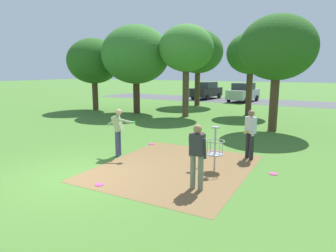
{
  "coord_description": "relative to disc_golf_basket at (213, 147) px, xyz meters",
  "views": [
    {
      "loc": [
        6.16,
        -5.82,
        3.03
      ],
      "look_at": [
        1.05,
        3.66,
        1.0
      ],
      "focal_mm": 31.41,
      "sensor_mm": 36.0,
      "label": 1
    }
  ],
  "objects": [
    {
      "name": "parking_lot_strip",
      "position": [
        -3.27,
        21.89,
        -0.75
      ],
      "size": [
        36.0,
        6.0,
        0.01
      ],
      "primitive_type": "cube",
      "color": "#4C4C51",
      "rests_on": "ground"
    },
    {
      "name": "parked_car_leftmost",
      "position": [
        -8.72,
        22.15,
        0.17
      ],
      "size": [
        2.44,
        4.42,
        1.84
      ],
      "color": "black",
      "rests_on": "ground"
    },
    {
      "name": "parked_car_center_left",
      "position": [
        -4.42,
        21.11,
        0.17
      ],
      "size": [
        2.49,
        4.44,
        1.84
      ],
      "color": "#B2B7BC",
      "rests_on": "ground"
    },
    {
      "name": "tree_far_center",
      "position": [
        -5.37,
        9.54,
        3.67
      ],
      "size": [
        3.55,
        3.55,
        5.97
      ],
      "color": "brown",
      "rests_on": "ground"
    },
    {
      "name": "dirt_tee_pad",
      "position": [
        -1.17,
        -0.27,
        -0.75
      ],
      "size": [
        4.46,
        5.25,
        0.01
      ],
      "primitive_type": "cube",
      "color": "brown",
      "rests_on": "ground"
    },
    {
      "name": "tree_mid_left",
      "position": [
        -1.8,
        12.15,
        3.38
      ],
      "size": [
        3.24,
        3.24,
        5.56
      ],
      "color": "#4C3823",
      "rests_on": "ground"
    },
    {
      "name": "player_foreground_watching",
      "position": [
        0.13,
        -1.57,
        0.21
      ],
      "size": [
        0.47,
        0.4,
        1.71
      ],
      "color": "slate",
      "rests_on": "ground"
    },
    {
      "name": "frisbee_near_basket",
      "position": [
        -3.39,
        1.93,
        -0.74
      ],
      "size": [
        0.25,
        0.25,
        0.02
      ],
      "primitive_type": "cylinder",
      "color": "#E53D99",
      "rests_on": "ground"
    },
    {
      "name": "tree_mid_right",
      "position": [
        -7.15,
        15.79,
        3.86
      ],
      "size": [
        4.32,
        4.32,
        6.48
      ],
      "color": "#4C3823",
      "rests_on": "ground"
    },
    {
      "name": "tree_near_left",
      "position": [
        0.58,
        7.3,
        3.36
      ],
      "size": [
        3.72,
        3.72,
        5.73
      ],
      "color": "#4C3823",
      "rests_on": "ground"
    },
    {
      "name": "frisbee_mid_grass",
      "position": [
        1.7,
        0.57,
        -0.74
      ],
      "size": [
        0.24,
        0.24,
        0.02
      ],
      "primitive_type": "cylinder",
      "color": "#E53D99",
      "rests_on": "ground"
    },
    {
      "name": "ground_plane",
      "position": [
        -3.27,
        -2.43,
        -0.75
      ],
      "size": [
        160.0,
        160.0,
        0.0
      ],
      "primitive_type": "plane",
      "color": "#47752D"
    },
    {
      "name": "frisbee_by_tee",
      "position": [
        -2.28,
        -2.55,
        -0.74
      ],
      "size": [
        0.21,
        0.21,
        0.02
      ],
      "primitive_type": "cylinder",
      "color": "#E53D99",
      "rests_on": "ground"
    },
    {
      "name": "player_waiting_left",
      "position": [
        0.69,
        1.81,
        0.21
      ],
      "size": [
        0.47,
        0.45,
        1.71
      ],
      "color": "#232328",
      "rests_on": "ground"
    },
    {
      "name": "disc_golf_basket",
      "position": [
        0.0,
        0.0,
        0.0
      ],
      "size": [
        0.98,
        0.58,
        1.39
      ],
      "color": "#9E9EA3",
      "rests_on": "ground"
    },
    {
      "name": "tree_near_right",
      "position": [
        -13.04,
        9.3,
        2.99
      ],
      "size": [
        4.02,
        4.02,
        5.47
      ],
      "color": "#4C3823",
      "rests_on": "ground"
    },
    {
      "name": "player_throwing",
      "position": [
        -3.53,
        -0.08,
        0.23
      ],
      "size": [
        1.17,
        0.47,
        1.71
      ],
      "color": "#384260",
      "rests_on": "ground"
    },
    {
      "name": "tree_far_right",
      "position": [
        -9.15,
        9.31,
        3.38
      ],
      "size": [
        4.78,
        4.78,
        6.18
      ],
      "color": "#422D1E",
      "rests_on": "ground"
    }
  ]
}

